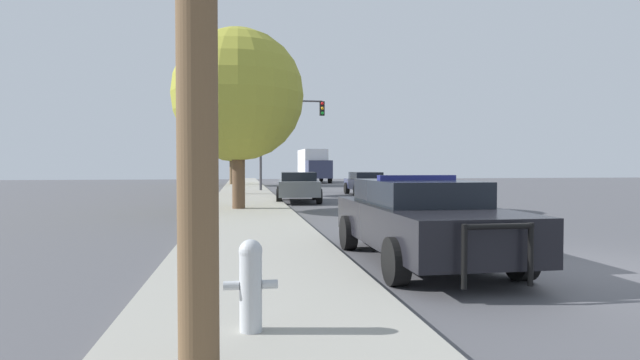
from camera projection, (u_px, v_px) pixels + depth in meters
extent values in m
plane|color=#4F4F54|center=(579.00, 269.00, 7.99)|extent=(110.00, 110.00, 0.00)
cube|color=#99968C|center=(260.00, 276.00, 7.19)|extent=(3.00, 110.00, 0.13)
cube|color=black|center=(421.00, 224.00, 8.51)|extent=(1.95, 4.84, 0.66)
cube|color=black|center=(417.00, 192.00, 8.73)|extent=(1.67, 2.52, 0.41)
cylinder|color=black|center=(521.00, 257.00, 7.20)|extent=(0.24, 0.68, 0.67)
cylinder|color=black|center=(396.00, 261.00, 6.89)|extent=(0.24, 0.68, 0.67)
cylinder|color=black|center=(439.00, 231.00, 10.15)|extent=(0.24, 0.68, 0.67)
cylinder|color=black|center=(348.00, 233.00, 9.84)|extent=(0.24, 0.68, 0.67)
cylinder|color=black|center=(531.00, 255.00, 6.08)|extent=(0.07, 0.07, 0.78)
cylinder|color=black|center=(464.00, 257.00, 5.94)|extent=(0.07, 0.07, 0.78)
cylinder|color=black|center=(498.00, 226.00, 6.00)|extent=(0.91, 0.08, 0.07)
cube|color=navy|center=(417.00, 178.00, 8.72)|extent=(1.38, 0.21, 0.09)
cube|color=navy|center=(474.00, 221.00, 8.67)|extent=(0.03, 3.48, 0.18)
cylinder|color=#B7BCC1|center=(251.00, 293.00, 4.59)|extent=(0.21, 0.21, 0.72)
sphere|color=#B7BCC1|center=(251.00, 251.00, 4.58)|extent=(0.22, 0.22, 0.22)
cylinder|color=#B7BCC1|center=(231.00, 286.00, 4.56)|extent=(0.15, 0.08, 0.08)
cylinder|color=#B7BCC1|center=(270.00, 284.00, 4.62)|extent=(0.15, 0.08, 0.08)
cylinder|color=#424247|center=(261.00, 144.00, 31.05)|extent=(0.16, 0.16, 5.76)
cylinder|color=#424247|center=(292.00, 101.00, 31.28)|extent=(3.89, 0.11, 0.11)
cube|color=black|center=(322.00, 109.00, 31.60)|extent=(0.30, 0.24, 0.90)
sphere|color=red|center=(322.00, 104.00, 31.46)|extent=(0.20, 0.20, 0.20)
sphere|color=orange|center=(322.00, 108.00, 31.47)|extent=(0.20, 0.20, 0.20)
sphere|color=green|center=(322.00, 113.00, 31.48)|extent=(0.20, 0.20, 0.20)
cube|color=slate|center=(298.00, 188.00, 22.84)|extent=(2.11, 4.62, 0.66)
cube|color=black|center=(298.00, 176.00, 22.61)|extent=(1.70, 2.45, 0.38)
cylinder|color=black|center=(279.00, 193.00, 24.17)|extent=(0.29, 0.68, 0.66)
cylinder|color=black|center=(315.00, 193.00, 24.31)|extent=(0.29, 0.68, 0.66)
cylinder|color=black|center=(279.00, 197.00, 21.40)|extent=(0.29, 0.68, 0.66)
cylinder|color=black|center=(319.00, 196.00, 21.53)|extent=(0.29, 0.68, 0.66)
cube|color=#333856|center=(366.00, 184.00, 28.21)|extent=(1.79, 4.26, 0.56)
cube|color=black|center=(365.00, 176.00, 28.41)|extent=(1.53, 2.22, 0.40)
cylinder|color=black|center=(388.00, 190.00, 27.05)|extent=(0.25, 0.67, 0.67)
cylinder|color=black|center=(357.00, 190.00, 26.79)|extent=(0.25, 0.67, 0.67)
cylinder|color=black|center=(375.00, 188.00, 29.65)|extent=(0.25, 0.67, 0.67)
cylinder|color=black|center=(347.00, 188.00, 29.39)|extent=(0.25, 0.67, 0.67)
cube|color=#333856|center=(319.00, 169.00, 46.81)|extent=(2.30, 2.23, 1.68)
cube|color=white|center=(312.00, 164.00, 50.67)|extent=(2.35, 5.69, 2.80)
cylinder|color=black|center=(330.00, 178.00, 47.24)|extent=(0.29, 0.96, 0.96)
cylinder|color=black|center=(307.00, 178.00, 46.86)|extent=(0.29, 0.96, 0.96)
cylinder|color=black|center=(321.00, 177.00, 51.94)|extent=(0.29, 0.96, 0.96)
cylinder|color=black|center=(300.00, 177.00, 51.56)|extent=(0.29, 0.96, 0.96)
cylinder|color=brown|center=(232.00, 165.00, 41.24)|extent=(0.39, 0.39, 3.26)
sphere|color=#999933|center=(232.00, 125.00, 41.14)|extent=(6.07, 6.07, 6.07)
cylinder|color=#4C3823|center=(237.00, 157.00, 27.03)|extent=(0.32, 0.32, 4.03)
sphere|color=#B77F28|center=(237.00, 100.00, 26.94)|extent=(3.86, 3.86, 3.86)
cylinder|color=brown|center=(239.00, 170.00, 17.83)|extent=(0.46, 0.46, 2.77)
sphere|color=#999933|center=(238.00, 95.00, 17.75)|extent=(4.69, 4.69, 4.69)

